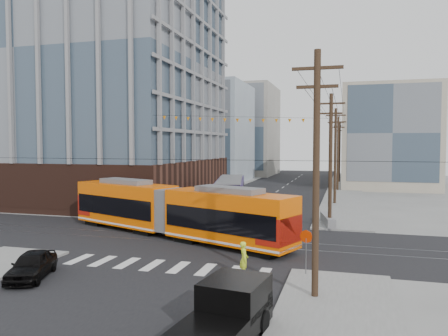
# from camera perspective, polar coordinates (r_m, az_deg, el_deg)

# --- Properties ---
(ground) EXTENTS (160.00, 160.00, 0.00)m
(ground) POSITION_cam_1_polar(r_m,az_deg,el_deg) (28.16, -5.19, -11.08)
(ground) COLOR slate
(office_building) EXTENTS (30.00, 25.00, 28.60)m
(office_building) POSITION_cam_1_polar(r_m,az_deg,el_deg) (58.45, -17.63, 10.24)
(office_building) COLOR #381E16
(office_building) RESTS_ON ground
(bg_bldg_nw_near) EXTENTS (18.00, 16.00, 18.00)m
(bg_bldg_nw_near) POSITION_cam_1_polar(r_m,az_deg,el_deg) (82.01, -3.32, 4.57)
(bg_bldg_nw_near) COLOR #8C99A5
(bg_bldg_nw_near) RESTS_ON ground
(bg_bldg_ne_near) EXTENTS (14.00, 14.00, 16.00)m
(bg_bldg_ne_near) POSITION_cam_1_polar(r_m,az_deg,el_deg) (73.75, 20.64, 3.77)
(bg_bldg_ne_near) COLOR gray
(bg_bldg_ne_near) RESTS_ON ground
(bg_bldg_nw_far) EXTENTS (16.00, 18.00, 20.00)m
(bg_bldg_nw_far) POSITION_cam_1_polar(r_m,az_deg,el_deg) (100.39, 2.06, 4.88)
(bg_bldg_nw_far) COLOR gray
(bg_bldg_nw_far) RESTS_ON ground
(bg_bldg_ne_far) EXTENTS (16.00, 16.00, 14.00)m
(bg_bldg_ne_far) POSITION_cam_1_polar(r_m,az_deg,el_deg) (93.84, 20.81, 2.97)
(bg_bldg_ne_far) COLOR #8C99A5
(bg_bldg_ne_far) RESTS_ON ground
(utility_pole_near) EXTENTS (0.30, 0.30, 11.00)m
(utility_pole_near) POSITION_cam_1_polar(r_m,az_deg,el_deg) (19.58, 11.94, -1.05)
(utility_pole_near) COLOR black
(utility_pole_near) RESTS_ON ground
(utility_pole_far) EXTENTS (0.30, 0.30, 11.00)m
(utility_pole_far) POSITION_cam_1_polar(r_m,az_deg,el_deg) (81.51, 14.87, 2.02)
(utility_pole_far) COLOR black
(utility_pole_far) RESTS_ON ground
(streetcar) EXTENTS (19.73, 10.31, 3.89)m
(streetcar) POSITION_cam_1_polar(r_m,az_deg,el_deg) (32.94, -6.77, -5.56)
(streetcar) COLOR #E35500
(streetcar) RESTS_ON ground
(city_bus) EXTENTS (5.31, 12.70, 3.52)m
(city_bus) POSITION_cam_1_polar(r_m,az_deg,el_deg) (44.40, 0.81, -3.53)
(city_bus) COLOR #26154A
(city_bus) RESTS_ON ground
(pickup_truck) EXTENTS (2.86, 6.10, 1.99)m
(pickup_truck) POSITION_cam_1_polar(r_m,az_deg,el_deg) (15.34, -0.99, -19.50)
(pickup_truck) COLOR black
(pickup_truck) RESTS_ON ground
(black_sedan) EXTENTS (2.95, 4.43, 1.40)m
(black_sedan) POSITION_cam_1_polar(r_m,az_deg,el_deg) (25.00, -23.82, -11.51)
(black_sedan) COLOR black
(black_sedan) RESTS_ON ground
(parked_car_silver) EXTENTS (2.64, 4.35, 1.35)m
(parked_car_silver) POSITION_cam_1_polar(r_m,az_deg,el_deg) (41.73, -5.93, -5.48)
(parked_car_silver) COLOR #ABACAF
(parked_car_silver) RESTS_ON ground
(parked_car_white) EXTENTS (3.63, 5.24, 1.41)m
(parked_car_white) POSITION_cam_1_polar(r_m,az_deg,el_deg) (47.80, -2.73, -4.34)
(parked_car_white) COLOR #B8B8B8
(parked_car_white) RESTS_ON ground
(parked_car_grey) EXTENTS (2.81, 4.92, 1.30)m
(parked_car_grey) POSITION_cam_1_polar(r_m,az_deg,el_deg) (53.41, -0.33, -3.61)
(parked_car_grey) COLOR #545556
(parked_car_grey) RESTS_ON ground
(pedestrian) EXTENTS (0.61, 0.77, 1.85)m
(pedestrian) POSITION_cam_1_polar(r_m,az_deg,el_deg) (23.17, 2.62, -11.82)
(pedestrian) COLOR #CFE729
(pedestrian) RESTS_ON ground
(stop_sign) EXTENTS (0.87, 0.87, 2.30)m
(stop_sign) POSITION_cam_1_polar(r_m,az_deg,el_deg) (23.53, 10.66, -11.08)
(stop_sign) COLOR #B52500
(stop_sign) RESTS_ON ground
(jersey_barrier) EXTENTS (1.83, 4.58, 0.89)m
(jersey_barrier) POSITION_cam_1_polar(r_m,az_deg,el_deg) (38.27, 13.40, -6.68)
(jersey_barrier) COLOR gray
(jersey_barrier) RESTS_ON ground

